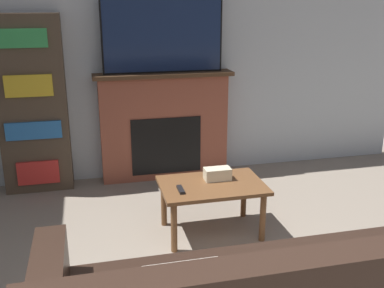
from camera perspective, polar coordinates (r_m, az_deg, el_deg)
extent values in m
cube|color=silver|center=(4.87, -4.29, 11.47)|extent=(5.75, 0.06, 2.70)
cube|color=brown|center=(4.89, -3.54, 2.08)|extent=(1.37, 0.22, 1.12)
cube|color=black|center=(4.83, -3.26, -0.25)|extent=(0.75, 0.01, 0.62)
cube|color=#4C331E|center=(4.74, -3.63, 8.79)|extent=(1.47, 0.28, 0.04)
cube|color=black|center=(4.70, -3.72, 13.61)|extent=(1.25, 0.03, 0.76)
cube|color=#19284C|center=(4.69, -3.69, 13.59)|extent=(1.21, 0.01, 0.72)
cube|color=brown|center=(3.71, 2.55, -5.27)|extent=(0.85, 0.57, 0.03)
cylinder|color=brown|center=(3.53, -2.30, -10.55)|extent=(0.05, 0.05, 0.42)
cylinder|color=brown|center=(3.72, 8.97, -9.19)|extent=(0.05, 0.05, 0.42)
cylinder|color=brown|center=(3.92, -3.59, -7.49)|extent=(0.05, 0.05, 0.42)
cylinder|color=brown|center=(4.10, 6.59, -6.45)|extent=(0.05, 0.05, 0.42)
cube|color=beige|center=(3.77, 3.25, -3.81)|extent=(0.22, 0.12, 0.10)
cube|color=black|center=(3.56, -1.45, -5.81)|extent=(0.04, 0.15, 0.02)
cube|color=#4C3D2D|center=(4.75, -19.58, 4.65)|extent=(0.66, 0.26, 1.77)
cube|color=red|center=(4.80, -18.93, -3.46)|extent=(0.41, 0.03, 0.24)
cube|color=#2D70B7|center=(4.67, -19.47, 1.62)|extent=(0.53, 0.03, 0.17)
cube|color=gold|center=(4.57, -20.03, 6.95)|extent=(0.44, 0.03, 0.21)
cube|color=green|center=(4.52, -20.63, 12.46)|extent=(0.42, 0.03, 0.17)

